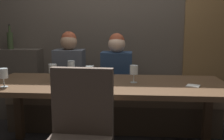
{
  "coord_description": "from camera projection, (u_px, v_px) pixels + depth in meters",
  "views": [
    {
      "loc": [
        0.23,
        -2.4,
        1.28
      ],
      "look_at": [
        0.03,
        0.12,
        0.84
      ],
      "focal_mm": 42.5,
      "sensor_mm": 36.0,
      "label": 1
    }
  ],
  "objects": [
    {
      "name": "wine_glass_near_left",
      "position": [
        53.0,
        69.0,
        2.53
      ],
      "size": [
        0.08,
        0.08,
        0.16
      ],
      "color": "silver",
      "rests_on": "dining_table"
    },
    {
      "name": "arched_door",
      "position": [
        221.0,
        17.0,
        3.39
      ],
      "size": [
        0.9,
        0.05,
        2.55
      ],
      "color": "olive",
      "rests_on": "ground"
    },
    {
      "name": "back_counter",
      "position": [
        3.0,
        83.0,
        3.65
      ],
      "size": [
        1.1,
        0.28,
        0.95
      ],
      "primitive_type": "cube",
      "color": "#494138",
      "rests_on": "ground"
    },
    {
      "name": "folded_napkin",
      "position": [
        193.0,
        86.0,
        2.32
      ],
      "size": [
        0.14,
        0.14,
        0.01
      ],
      "primitive_type": "cube",
      "rotation": [
        0.0,
        0.0,
        -0.4
      ],
      "color": "silver",
      "rests_on": "dining_table"
    },
    {
      "name": "wine_glass_end_left",
      "position": [
        90.0,
        71.0,
        2.41
      ],
      "size": [
        0.08,
        0.08,
        0.16
      ],
      "color": "silver",
      "rests_on": "dining_table"
    },
    {
      "name": "wine_bottle_pale_label",
      "position": [
        10.0,
        40.0,
        3.53
      ],
      "size": [
        0.08,
        0.08,
        0.33
      ],
      "color": "#384728",
      "rests_on": "back_counter"
    },
    {
      "name": "fork_on_table",
      "position": [
        109.0,
        77.0,
        2.7
      ],
      "size": [
        0.02,
        0.17,
        0.01
      ],
      "primitive_type": "cube",
      "rotation": [
        0.0,
        0.0,
        0.05
      ],
      "color": "silver",
      "rests_on": "dining_table"
    },
    {
      "name": "diner_bearded",
      "position": [
        117.0,
        66.0,
        3.12
      ],
      "size": [
        0.36,
        0.24,
        0.73
      ],
      "color": "navy",
      "rests_on": "banquette_bench"
    },
    {
      "name": "wine_glass_near_right",
      "position": [
        85.0,
        77.0,
        2.15
      ],
      "size": [
        0.08,
        0.08,
        0.16
      ],
      "color": "silver",
      "rests_on": "dining_table"
    },
    {
      "name": "wine_glass_center_back",
      "position": [
        71.0,
        65.0,
        2.75
      ],
      "size": [
        0.08,
        0.08,
        0.16
      ],
      "color": "silver",
      "rests_on": "dining_table"
    },
    {
      "name": "diner_redhead",
      "position": [
        69.0,
        64.0,
        3.21
      ],
      "size": [
        0.36,
        0.24,
        0.74
      ],
      "color": "#4C515B",
      "rests_on": "banquette_bench"
    },
    {
      "name": "banquette_bench",
      "position": [
        113.0,
        111.0,
        3.24
      ],
      "size": [
        2.5,
        0.44,
        0.45
      ],
      "color": "#4A3C2E",
      "rests_on": "ground"
    },
    {
      "name": "wine_glass_end_right",
      "position": [
        3.0,
        74.0,
        2.28
      ],
      "size": [
        0.08,
        0.08,
        0.16
      ],
      "color": "silver",
      "rests_on": "dining_table"
    },
    {
      "name": "dining_table",
      "position": [
        108.0,
        92.0,
        2.48
      ],
      "size": [
        2.2,
        0.84,
        0.74
      ],
      "color": "#493422",
      "rests_on": "ground"
    },
    {
      "name": "back_wall_tiled",
      "position": [
        116.0,
        7.0,
        3.54
      ],
      "size": [
        6.0,
        0.12,
        3.0
      ],
      "primitive_type": "cube",
      "color": "brown",
      "rests_on": "ground"
    },
    {
      "name": "dessert_plate",
      "position": [
        96.0,
        76.0,
        2.69
      ],
      "size": [
        0.19,
        0.19,
        0.05
      ],
      "color": "white",
      "rests_on": "dining_table"
    },
    {
      "name": "chair_near_side",
      "position": [
        79.0,
        131.0,
        1.8
      ],
      "size": [
        0.46,
        0.46,
        0.98
      ],
      "color": "brown",
      "rests_on": "ground"
    },
    {
      "name": "wine_glass_center_front",
      "position": [
        134.0,
        71.0,
        2.46
      ],
      "size": [
        0.08,
        0.08,
        0.16
      ],
      "color": "silver",
      "rests_on": "dining_table"
    }
  ]
}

